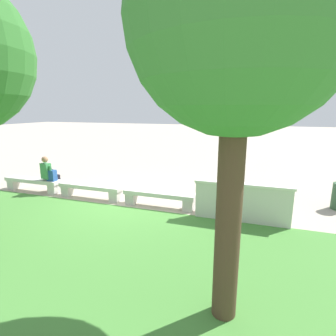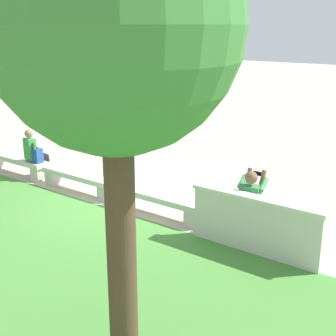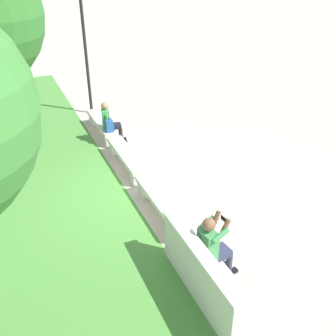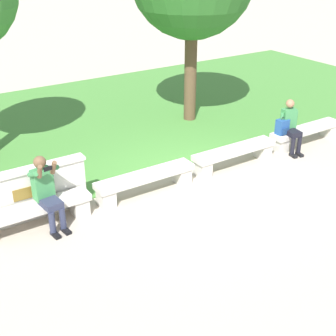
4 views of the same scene
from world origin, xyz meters
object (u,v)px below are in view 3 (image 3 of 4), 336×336
Objects in this scene: person_photographer at (213,245)px; backpack at (109,125)px; person_distant at (110,121)px; bench_far at (102,125)px; lamp_post at (84,35)px; bench_main at (216,277)px; bench_near at (161,204)px; bench_mid at (126,157)px.

person_photographer is 3.08× the size of backpack.
person_photographer reaches higher than person_distant.
person_photographer is at bearing -179.34° from bench_far.
lamp_post is (8.55, -0.06, 1.88)m from person_photographer.
lamp_post is at bearing -3.05° from backpack.
person_distant is 0.31× the size of lamp_post.
person_distant reaches higher than bench_main.
bench_near is 6.91m from lamp_post.
bench_near and bench_mid have the same top height.
person_distant is 3.22m from lamp_post.
person_distant is at bearing -22.48° from backpack.
bench_near is at bearing 180.00° from bench_mid.
bench_mid is 1.68× the size of person_distant.
bench_mid is at bearing 177.73° from person_distant.
bench_near is 2.08m from person_photographer.
bench_near is (2.31, 0.00, 0.00)m from bench_main.
person_distant is (-0.67, -0.06, 0.37)m from bench_far.
bench_far is at bearing -0.66° from backpack.
person_distant is (5.98, 0.01, -0.06)m from person_photographer.
person_photographer is 5.98m from person_distant.
person_photographer is at bearing -177.83° from bench_near.
bench_mid is 1.00× the size of bench_far.
lamp_post is at bearing -0.40° from person_photographer.
person_photographer is (-2.03, -0.08, 0.43)m from bench_near.
bench_near is 0.53× the size of lamp_post.
bench_main and bench_far have the same top height.
backpack is (3.77, 0.01, 0.32)m from bench_near.
person_photographer is at bearing -179.14° from backpack.
bench_near is 4.62m from bench_far.
bench_far is 6.66m from person_photographer.
bench_main is 4.96× the size of backpack.
person_distant is at bearing -0.94° from bench_near.
bench_far is at bearing 0.66° from person_photographer.
bench_far is 0.76m from person_distant.
bench_near is at bearing 2.17° from person_photographer.
person_photographer is at bearing -15.50° from bench_main.
lamp_post is at bearing -1.59° from person_distant.
lamp_post reaches higher than bench_main.
bench_main is at bearing 180.00° from bench_mid.
bench_main is 1.61× the size of person_photographer.
person_distant reaches higher than bench_near.
backpack is at bearing 157.52° from person_distant.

